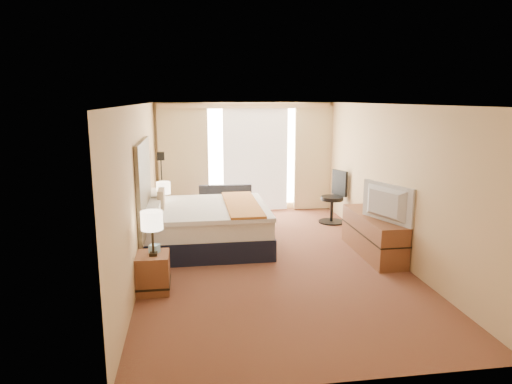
{
  "coord_description": "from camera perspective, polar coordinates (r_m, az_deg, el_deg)",
  "views": [
    {
      "loc": [
        -1.32,
        -7.28,
        2.7
      ],
      "look_at": [
        -0.18,
        0.4,
        1.09
      ],
      "focal_mm": 32.0,
      "sensor_mm": 36.0,
      "label": 1
    }
  ],
  "objects": [
    {
      "name": "wall_left",
      "position": [
        7.46,
        -14.26,
        0.5
      ],
      "size": [
        0.02,
        7.0,
        2.6
      ],
      "primitive_type": "cube",
      "color": "tan",
      "rests_on": "ground"
    },
    {
      "name": "nightstand_left",
      "position": [
        6.71,
        -12.72,
        -9.8
      ],
      "size": [
        0.45,
        0.52,
        0.55
      ],
      "primitive_type": "cube",
      "color": "brown",
      "rests_on": "floor"
    },
    {
      "name": "desk_chair",
      "position": [
        10.15,
        9.75,
        -0.94
      ],
      "size": [
        0.58,
        0.57,
        1.15
      ],
      "rotation": [
        0.0,
        0.0,
        0.39
      ],
      "color": "black",
      "rests_on": "floor"
    },
    {
      "name": "window",
      "position": [
        10.95,
        -0.1,
        4.44
      ],
      "size": [
        2.3,
        0.02,
        2.3
      ],
      "primitive_type": "cube",
      "color": "white",
      "rests_on": "wall_back"
    },
    {
      "name": "wall_back",
      "position": [
        10.95,
        -1.42,
        4.33
      ],
      "size": [
        4.2,
        0.02,
        2.6
      ],
      "primitive_type": "cube",
      "color": "tan",
      "rests_on": "ground"
    },
    {
      "name": "telephone",
      "position": [
        9.08,
        -11.66,
        -2.05
      ],
      "size": [
        0.18,
        0.15,
        0.07
      ],
      "primitive_type": "cube",
      "rotation": [
        0.0,
        0.0,
        -0.11
      ],
      "color": "black",
      "rests_on": "nightstand_right"
    },
    {
      "name": "ceiling",
      "position": [
        7.4,
        1.9,
        10.91
      ],
      "size": [
        4.2,
        7.0,
        0.02
      ],
      "primitive_type": "cube",
      "color": "silver",
      "rests_on": "wall_back"
    },
    {
      "name": "media_dresser",
      "position": [
        8.27,
        14.41,
        -5.19
      ],
      "size": [
        0.5,
        1.8,
        0.7
      ],
      "primitive_type": "cube",
      "color": "brown",
      "rests_on": "floor"
    },
    {
      "name": "wall_right",
      "position": [
        8.17,
        16.5,
        1.33
      ],
      "size": [
        0.02,
        7.0,
        2.6
      ],
      "primitive_type": "cube",
      "color": "tan",
      "rests_on": "ground"
    },
    {
      "name": "headboard",
      "position": [
        7.65,
        -13.81,
        0.65
      ],
      "size": [
        0.06,
        1.85,
        1.5
      ],
      "primitive_type": "cube",
      "color": "black",
      "rests_on": "wall_left"
    },
    {
      "name": "floor",
      "position": [
        7.88,
        1.77,
        -8.36
      ],
      "size": [
        4.2,
        7.0,
        0.02
      ],
      "primitive_type": "cube",
      "color": "#55181B",
      "rests_on": "ground"
    },
    {
      "name": "nightstand_right",
      "position": [
        9.08,
        -11.6,
        -4.05
      ],
      "size": [
        0.45,
        0.52,
        0.55
      ],
      "primitive_type": "cube",
      "color": "brown",
      "rests_on": "floor"
    },
    {
      "name": "television",
      "position": [
        7.71,
        15.54,
        -1.39
      ],
      "size": [
        0.53,
        1.07,
        0.63
      ],
      "primitive_type": "imported",
      "rotation": [
        0.0,
        0.0,
        1.94
      ],
      "color": "black",
      "rests_on": "media_dresser"
    },
    {
      "name": "wall_front",
      "position": [
        4.24,
        10.31,
        -7.75
      ],
      "size": [
        4.2,
        0.02,
        2.6
      ],
      "primitive_type": "cube",
      "color": "tan",
      "rests_on": "ground"
    },
    {
      "name": "curtains",
      "position": [
        10.83,
        -1.37,
        4.82
      ],
      "size": [
        4.12,
        0.19,
        2.56
      ],
      "color": "beige",
      "rests_on": "floor"
    },
    {
      "name": "loveseat",
      "position": [
        10.1,
        -3.72,
        -2.32
      ],
      "size": [
        1.28,
        0.71,
        0.79
      ],
      "rotation": [
        0.0,
        0.0,
        -0.02
      ],
      "color": "#511719",
      "rests_on": "floor"
    },
    {
      "name": "tissue_box",
      "position": [
        6.66,
        -12.58,
        -6.91
      ],
      "size": [
        0.16,
        0.16,
        0.12
      ],
      "primitive_type": "cube",
      "rotation": [
        0.0,
        0.0,
        -0.38
      ],
      "color": "#94C6E6",
      "rests_on": "nightstand_left"
    },
    {
      "name": "lamp_left",
      "position": [
        6.41,
        -12.89,
        -3.61
      ],
      "size": [
        0.3,
        0.3,
        0.63
      ],
      "color": "black",
      "rests_on": "nightstand_left"
    },
    {
      "name": "lamp_right",
      "position": [
        8.95,
        -11.5,
        0.43
      ],
      "size": [
        0.27,
        0.27,
        0.57
      ],
      "color": "black",
      "rests_on": "nightstand_right"
    },
    {
      "name": "floor_lamp",
      "position": [
        9.73,
        -11.72,
        2.16
      ],
      "size": [
        0.2,
        0.2,
        1.6
      ],
      "color": "black",
      "rests_on": "floor"
    },
    {
      "name": "bed",
      "position": [
        8.45,
        -6.36,
        -4.16
      ],
      "size": [
        2.26,
        2.07,
        1.1
      ],
      "color": "black",
      "rests_on": "floor"
    }
  ]
}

